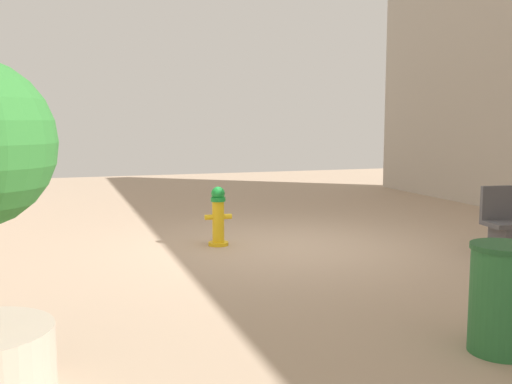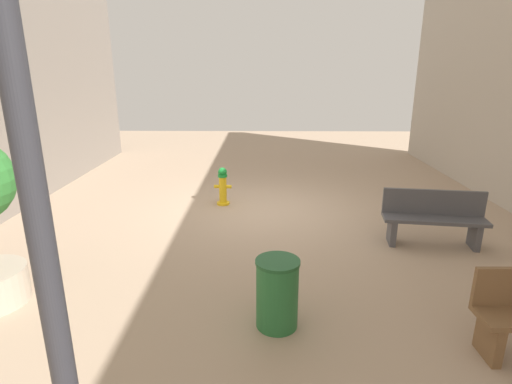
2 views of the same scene
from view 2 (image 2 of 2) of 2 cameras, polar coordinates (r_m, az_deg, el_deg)
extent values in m
plane|color=tan|center=(8.77, 1.31, -2.62)|extent=(23.40, 23.40, 0.00)
cylinder|color=gold|center=(9.19, -4.64, -1.57)|extent=(0.29, 0.29, 0.05)
cylinder|color=gold|center=(9.10, -4.69, 0.34)|extent=(0.17, 0.17, 0.59)
cylinder|color=#198C33|center=(9.01, -4.74, 2.33)|extent=(0.21, 0.21, 0.06)
sphere|color=#198C33|center=(8.99, -4.75, 2.85)|extent=(0.20, 0.20, 0.20)
cylinder|color=gold|center=(9.10, -5.52, 0.79)|extent=(0.13, 0.08, 0.08)
cylinder|color=gold|center=(9.06, -3.89, 0.76)|extent=(0.13, 0.08, 0.08)
cylinder|color=gold|center=(9.23, -4.56, 0.79)|extent=(0.11, 0.15, 0.10)
cube|color=#4C4C51|center=(7.85, 28.45, -5.41)|extent=(0.15, 0.41, 0.45)
cube|color=#4C4C51|center=(7.48, 18.60, -5.23)|extent=(0.15, 0.41, 0.45)
cube|color=#4C4C51|center=(7.55, 23.87, -3.55)|extent=(1.75, 0.66, 0.06)
cube|color=#4C4C51|center=(7.65, 23.74, -1.30)|extent=(1.69, 0.28, 0.44)
cube|color=brown|center=(5.14, 30.04, -17.44)|extent=(0.10, 0.40, 0.45)
cylinder|color=#2D2D33|center=(2.56, -27.00, -12.66)|extent=(0.14, 0.14, 3.26)
cylinder|color=#266633|center=(4.88, 3.01, -14.29)|extent=(0.49, 0.49, 0.81)
cylinder|color=#1E5128|center=(4.68, 3.09, -9.82)|extent=(0.52, 0.52, 0.04)
camera|label=1|loc=(3.28, -72.17, -16.01)|focal=41.29mm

